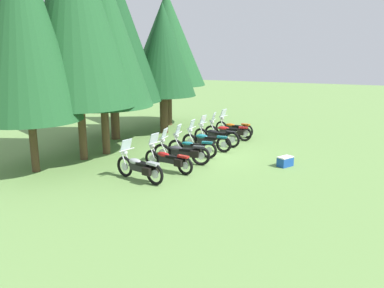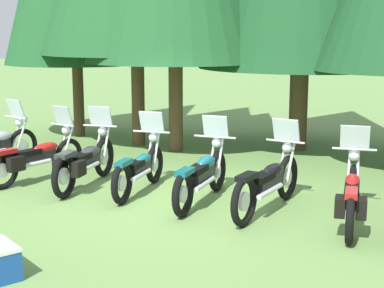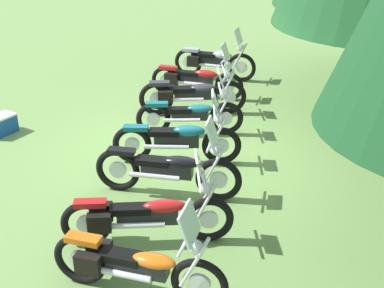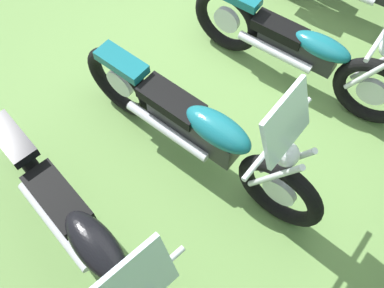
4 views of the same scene
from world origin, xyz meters
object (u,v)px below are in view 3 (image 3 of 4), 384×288
Objects in this scene: motorcycle_1 at (195,79)px; motorcycle_6 at (145,215)px; motorcycle_0 at (214,61)px; motorcycle_3 at (191,115)px; motorcycle_5 at (169,169)px; picnic_cooler at (1,125)px; motorcycle_4 at (179,139)px; motorcycle_7 at (135,264)px; motorcycle_2 at (192,94)px.

motorcycle_6 is (5.83, -0.40, -0.00)m from motorcycle_1.
motorcycle_1 is (1.39, -0.41, -0.04)m from motorcycle_0.
motorcycle_3 is at bearing 76.74° from motorcycle_6.
motorcycle_5 is (4.54, -0.20, 0.02)m from motorcycle_1.
motorcycle_0 is 5.68m from picnic_cooler.
motorcycle_3 is at bearing -81.48° from motorcycle_0.
motorcycle_6 is at bearing -97.67° from motorcycle_4.
picnic_cooler is at bearing 140.65° from motorcycle_7.
motorcycle_6 is (1.29, -0.21, -0.02)m from motorcycle_5.
motorcycle_4 is 2.44m from motorcycle_6.
motorcycle_7 is (2.33, -0.19, -0.02)m from motorcycle_5.
motorcycle_7 is at bearing -80.14° from motorcycle_1.
motorcycle_3 is (2.18, 0.02, -0.01)m from motorcycle_1.
motorcycle_3 is 1.24m from motorcycle_4.
picnic_cooler is at bearing 177.64° from motorcycle_3.
motorcycle_0 reaches higher than motorcycle_6.
motorcycle_6 is at bearing -90.85° from motorcycle_5.
motorcycle_2 reaches higher than motorcycle_3.
motorcycle_4 is 0.97× the size of motorcycle_5.
motorcycle_0 reaches higher than picnic_cooler.
motorcycle_6 and motorcycle_7 have the same top height.
motorcycle_2 is at bearing 86.06° from motorcycle_4.
motorcycle_6 reaches higher than motorcycle_1.
motorcycle_0 is 1.45m from motorcycle_1.
motorcycle_4 is at bearing 74.08° from picnic_cooler.
motorcycle_2 is 1.02× the size of motorcycle_4.
motorcycle_4 is 1.06× the size of motorcycle_7.
motorcycle_1 is 0.96× the size of motorcycle_4.
motorcycle_7 is (8.27, -0.80, -0.04)m from motorcycle_0.
motorcycle_1 is 4.52m from picnic_cooler.
motorcycle_0 reaches higher than motorcycle_7.
motorcycle_0 is at bearing 76.98° from motorcycle_6.
motorcycle_5 reaches higher than motorcycle_1.
motorcycle_2 is at bearing 88.06° from motorcycle_3.
motorcycle_5 is (3.45, -0.17, 0.00)m from motorcycle_2.
motorcycle_4 is 1.14m from motorcycle_5.
motorcycle_2 reaches higher than motorcycle_5.
motorcycle_6 is 1.04m from motorcycle_7.
motorcycle_4 is 3.27× the size of picnic_cooler.
picnic_cooler is at bearing 157.18° from motorcycle_5.
picnic_cooler is (2.34, -3.85, -0.26)m from motorcycle_1.
motorcycle_7 is at bearing -95.82° from motorcycle_6.
motorcycle_4 is at bearing -79.17° from motorcycle_1.
motorcycle_3 is 0.98× the size of motorcycle_7.
picnic_cooler is (-1.06, -3.72, -0.27)m from motorcycle_4.
motorcycle_0 is at bearing 78.96° from motorcycle_3.
motorcycle_3 is 3.89m from picnic_cooler.
motorcycle_4 is 3.48m from motorcycle_7.
motorcycle_1 is at bearing 121.32° from picnic_cooler.
motorcycle_6 is (7.23, -0.81, -0.04)m from motorcycle_0.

